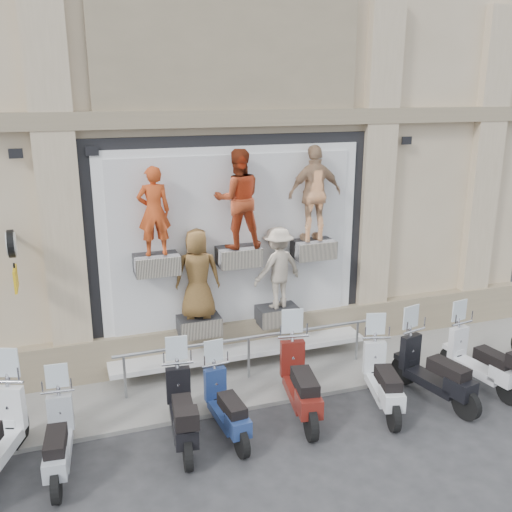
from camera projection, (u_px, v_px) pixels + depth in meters
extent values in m
plane|color=#2C2C2F|center=(289.00, 439.00, 9.07)|extent=(90.00, 90.00, 0.00)
cube|color=gray|center=(247.00, 377.00, 10.96)|extent=(16.00, 2.20, 0.08)
cube|color=black|center=(233.00, 247.00, 11.08)|extent=(5.60, 0.10, 4.30)
cube|color=white|center=(234.00, 248.00, 11.02)|extent=(5.10, 0.06, 3.90)
cube|color=white|center=(234.00, 249.00, 10.99)|extent=(4.70, 0.04, 3.60)
cube|color=white|center=(240.00, 349.00, 11.26)|extent=(5.10, 0.75, 0.10)
cube|color=#28282B|center=(157.00, 264.00, 10.27)|extent=(0.80, 0.50, 0.35)
imported|color=#E14E1D|center=(154.00, 211.00, 10.00)|extent=(0.59, 0.39, 1.59)
cube|color=#28282B|center=(238.00, 256.00, 10.76)|extent=(0.80, 0.50, 0.35)
imported|color=maroon|center=(238.00, 199.00, 10.46)|extent=(0.95, 0.77, 1.83)
cube|color=#28282B|center=(313.00, 249.00, 11.25)|extent=(0.80, 0.50, 0.35)
imported|color=tan|center=(315.00, 194.00, 10.94)|extent=(1.10, 0.48, 1.86)
cube|color=#28282B|center=(199.00, 325.00, 10.88)|extent=(0.80, 0.50, 0.35)
imported|color=brown|center=(198.00, 274.00, 10.59)|extent=(0.93, 0.71, 1.71)
cube|color=#28282B|center=(277.00, 315.00, 11.38)|extent=(0.80, 0.50, 0.35)
imported|color=beige|center=(278.00, 268.00, 11.10)|extent=(1.17, 0.86, 1.63)
cube|color=black|center=(12.00, 240.00, 9.47)|extent=(0.06, 0.56, 0.06)
cylinder|color=black|center=(11.00, 244.00, 9.23)|extent=(0.10, 0.46, 0.46)
cube|color=gold|center=(16.00, 279.00, 9.40)|extent=(0.04, 0.50, 0.38)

